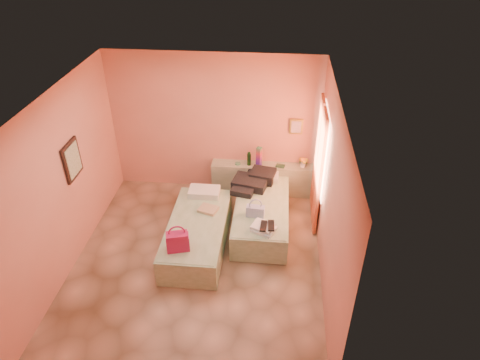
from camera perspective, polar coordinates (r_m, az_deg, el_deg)
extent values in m
plane|color=tan|center=(7.22, -5.66, -10.74)|extent=(4.50, 4.50, 0.00)
cube|color=tan|center=(8.24, -3.44, 7.36)|extent=(4.00, 0.02, 2.80)
cube|color=tan|center=(6.98, -22.66, -0.60)|extent=(0.02, 4.50, 2.80)
cube|color=tan|center=(6.27, 11.90, -2.54)|extent=(0.02, 4.50, 2.80)
cube|color=silver|center=(5.65, -7.23, 10.12)|extent=(4.00, 4.50, 0.02)
cube|color=#FFC89E|center=(7.27, 11.04, 3.87)|extent=(0.02, 1.10, 1.40)
cube|color=#D55733|center=(7.31, 10.52, 0.93)|extent=(0.05, 0.55, 2.20)
cube|color=#D55733|center=(7.83, 10.25, 3.27)|extent=(0.05, 0.45, 2.20)
cube|color=black|center=(7.17, -21.49, 2.49)|extent=(0.04, 0.50, 0.60)
cube|color=gold|center=(8.12, 7.49, 7.09)|extent=(0.25, 0.04, 0.30)
cube|color=#A6AF8F|center=(8.56, 3.13, 0.18)|extent=(2.05, 0.30, 0.65)
cube|color=#B4CCA4|center=(7.35, -5.70, -7.14)|extent=(0.90, 2.00, 0.50)
cube|color=#B4CCA4|center=(7.75, 2.89, -4.53)|extent=(0.90, 2.00, 0.50)
cylinder|color=#163C1A|center=(8.31, 1.21, 2.84)|extent=(0.10, 0.10, 0.27)
cube|color=#AF1549|center=(8.26, 2.54, 3.12)|extent=(0.12, 0.12, 0.40)
cylinder|color=#48845F|center=(8.39, -0.30, 2.21)|extent=(0.14, 0.14, 0.03)
cube|color=#284B2F|center=(8.35, 5.40, 1.89)|extent=(0.19, 0.15, 0.03)
cube|color=white|center=(8.35, 8.44, 2.47)|extent=(0.24, 0.24, 0.24)
cube|color=#AF1549|center=(6.62, -8.31, -8.04)|extent=(0.38, 0.28, 0.32)
cube|color=tan|center=(7.41, -4.26, -3.93)|extent=(0.37, 0.33, 0.05)
cube|color=black|center=(7.96, 1.76, -0.22)|extent=(0.78, 0.78, 0.20)
cube|color=#455BA7|center=(7.23, 2.06, -4.19)|extent=(0.32, 0.16, 0.20)
cube|color=white|center=(6.97, 3.19, -6.42)|extent=(0.44, 0.42, 0.10)
cube|color=black|center=(6.91, 3.66, -6.17)|extent=(0.22, 0.28, 0.03)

